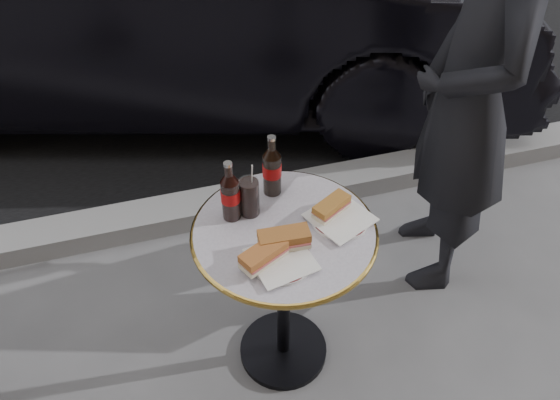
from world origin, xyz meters
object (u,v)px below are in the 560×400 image
object	(u,v)px
plate_left	(282,261)
pedestrian	(469,101)
plate_right	(340,219)
cola_glass	(249,197)
cola_bottle_right	(272,165)
bistro_table	(284,298)
cola_bottle_left	(230,191)

from	to	relation	value
plate_left	pedestrian	xyz separation A→B (m)	(0.87, 0.44, 0.16)
plate_right	cola_glass	distance (m)	0.31
cola_bottle_right	pedestrian	distance (m)	0.82
plate_left	plate_right	world-z (taller)	same
bistro_table	plate_left	size ratio (longest dim) A/B	3.79
plate_right	pedestrian	distance (m)	0.72
bistro_table	plate_right	distance (m)	0.42
bistro_table	cola_bottle_left	distance (m)	0.52
plate_left	cola_bottle_right	distance (m)	0.35
bistro_table	cola_glass	xyz separation A→B (m)	(-0.09, 0.11, 0.44)
cola_bottle_left	pedestrian	xyz separation A→B (m)	(0.97, 0.20, 0.05)
cola_glass	cola_bottle_right	bearing A→B (deg)	39.51
bistro_table	cola_glass	bearing A→B (deg)	128.99
plate_right	pedestrian	bearing A→B (deg)	26.70
plate_left	pedestrian	size ratio (longest dim) A/B	0.11
cola_glass	plate_right	bearing A→B (deg)	-23.03
plate_left	cola_bottle_left	size ratio (longest dim) A/B	0.84
cola_bottle_left	pedestrian	size ratio (longest dim) A/B	0.13
cola_glass	bistro_table	bearing A→B (deg)	-51.01
cola_bottle_right	pedestrian	bearing A→B (deg)	7.97
cola_bottle_right	cola_glass	xyz separation A→B (m)	(-0.10, -0.08, -0.05)
plate_left	bistro_table	bearing A→B (deg)	70.19
plate_left	plate_right	distance (m)	0.27
cola_bottle_left	cola_glass	xyz separation A→B (m)	(0.06, 0.00, -0.05)
plate_right	pedestrian	size ratio (longest dim) A/B	0.11
plate_right	cola_glass	bearing A→B (deg)	156.97
pedestrian	cola_glass	bearing A→B (deg)	-62.46
cola_glass	cola_bottle_left	bearing A→B (deg)	-178.88
cola_bottle_left	cola_glass	bearing A→B (deg)	1.12
bistro_table	cola_bottle_left	world-z (taller)	cola_bottle_left
cola_bottle_left	pedestrian	bearing A→B (deg)	11.51
cola_bottle_left	cola_bottle_right	distance (m)	0.18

